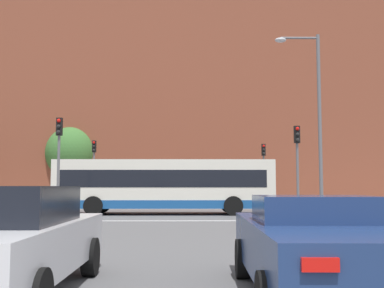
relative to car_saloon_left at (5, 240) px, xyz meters
name	(u,v)px	position (x,y,z in m)	size (l,w,h in m)	color
stop_line_strip	(180,221)	(2.18, 14.45, -0.77)	(8.89, 0.30, 0.01)	silver
far_pavement	(182,208)	(2.18, 26.28, -0.77)	(69.87, 2.50, 0.01)	#A09B91
brick_civic_building	(200,95)	(3.56, 34.61, 8.65)	(47.69, 12.11, 25.66)	brown
car_saloon_left	(5,240)	(0.00, 0.00, 0.00)	(2.04, 4.89, 1.51)	silver
car_roadster_right	(318,246)	(4.29, -0.21, -0.06)	(2.09, 4.89, 1.38)	navy
bus_crossing_lead	(165,185)	(1.28, 19.33, 0.78)	(11.63, 2.65, 2.90)	silver
traffic_light_near_right	(297,156)	(7.59, 15.29, 2.11)	(0.26, 0.31, 4.29)	slate
traffic_light_far_left	(94,163)	(-3.82, 25.80, 2.29)	(0.26, 0.31, 4.60)	slate
traffic_light_far_right	(264,165)	(7.72, 25.96, 2.17)	(0.26, 0.31, 4.39)	slate
traffic_light_near_left	(59,152)	(-3.24, 14.72, 2.28)	(0.26, 0.31, 4.58)	slate
street_lamp_junction	(313,108)	(8.08, 14.31, 4.20)	(2.02, 0.36, 8.31)	slate
pedestrian_waiting	(97,192)	(-3.60, 25.94, 0.33)	(0.42, 0.45, 1.85)	#333851
pedestrian_walking_east	(270,192)	(8.25, 26.87, 0.31)	(0.44, 0.30, 1.82)	#333851
pedestrian_walking_west	(252,194)	(6.88, 25.95, 0.21)	(0.46, 0.38, 1.68)	#333851
tree_kerbside	(71,153)	(-6.26, 29.43, 3.23)	(3.80, 3.80, 6.01)	#4C3823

